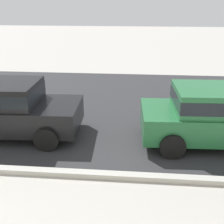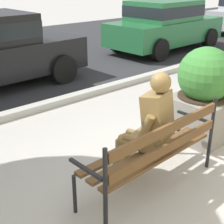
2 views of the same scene
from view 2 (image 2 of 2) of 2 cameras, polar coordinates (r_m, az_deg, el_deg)
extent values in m
plane|color=#ADA8A0|center=(4.03, 7.98, -11.74)|extent=(80.00, 80.00, 0.00)
cube|color=#B2AFA8|center=(6.05, -13.06, 0.81)|extent=(60.00, 0.20, 0.12)
cube|color=brown|center=(3.58, 8.43, -8.08)|extent=(1.70, 0.17, 0.04)
cube|color=brown|center=(3.68, 6.23, -7.06)|extent=(1.70, 0.17, 0.04)
cube|color=brown|center=(3.78, 4.16, -6.09)|extent=(1.70, 0.17, 0.04)
cube|color=brown|center=(3.45, 9.76, -6.20)|extent=(1.70, 0.09, 0.11)
cube|color=brown|center=(3.35, 10.01, -2.91)|extent=(1.70, 0.09, 0.11)
cylinder|color=black|center=(3.42, -6.60, -14.18)|extent=(0.04, 0.04, 0.45)
cylinder|color=black|center=(2.98, -1.17, -14.43)|extent=(0.04, 0.04, 0.95)
cube|color=black|center=(3.06, -4.64, -9.99)|extent=(0.05, 0.48, 0.03)
cylinder|color=black|center=(4.51, 11.54, -4.66)|extent=(0.04, 0.04, 0.45)
cylinder|color=black|center=(4.19, 17.01, -3.70)|extent=(0.04, 0.04, 0.95)
cube|color=black|center=(4.25, 14.13, -0.81)|extent=(0.05, 0.48, 0.03)
cube|color=olive|center=(3.71, 6.38, -4.89)|extent=(0.41, 0.40, 0.16)
cube|color=olive|center=(3.53, 8.06, -0.69)|extent=(0.43, 0.38, 0.55)
sphere|color=olive|center=(3.39, 8.56, 5.16)|extent=(0.22, 0.22, 0.22)
cylinder|color=olive|center=(3.38, 6.10, -2.65)|extent=(0.14, 0.20, 0.29)
cylinder|color=olive|center=(3.50, 3.87, -4.69)|extent=(0.15, 0.28, 0.10)
cylinder|color=olive|center=(3.74, 9.18, -0.18)|extent=(0.14, 0.20, 0.29)
cylinder|color=olive|center=(3.87, 7.20, -2.00)|extent=(0.15, 0.28, 0.10)
cylinder|color=olive|center=(3.71, 3.79, -5.45)|extent=(0.22, 0.39, 0.14)
cylinder|color=olive|center=(3.92, 1.37, -8.25)|extent=(0.11, 0.11, 0.50)
cube|color=olive|center=(4.06, 0.61, -10.60)|extent=(0.17, 0.26, 0.07)
cylinder|color=olive|center=(3.85, 5.10, -4.37)|extent=(0.22, 0.39, 0.14)
cylinder|color=olive|center=(4.06, 2.71, -7.13)|extent=(0.11, 0.11, 0.50)
cube|color=olive|center=(4.19, 1.94, -9.45)|extent=(0.17, 0.26, 0.07)
cube|color=olive|center=(4.28, 2.39, -8.00)|extent=(0.32, 0.25, 0.16)
cube|color=gray|center=(5.03, 15.35, -0.88)|extent=(0.82, 0.82, 0.64)
cylinder|color=#38281C|center=(4.91, 15.76, 2.68)|extent=(0.74, 0.74, 0.03)
sphere|color=#387A33|center=(4.81, 16.17, 6.29)|extent=(0.80, 0.80, 0.80)
cylinder|color=black|center=(8.86, -15.06, 9.42)|extent=(0.65, 0.24, 0.64)
cylinder|color=black|center=(7.45, -8.59, 7.46)|extent=(0.65, 0.24, 0.64)
cube|color=#236638|center=(10.94, 9.41, 13.90)|extent=(4.16, 1.84, 0.70)
cube|color=#236638|center=(10.74, 9.12, 17.26)|extent=(2.19, 1.64, 0.60)
cube|color=black|center=(10.74, 9.12, 17.26)|extent=(2.20, 1.66, 0.33)
cylinder|color=black|center=(12.54, 10.02, 13.66)|extent=(0.65, 0.24, 0.64)
cylinder|color=black|center=(11.61, 16.84, 12.32)|extent=(0.65, 0.24, 0.64)
cylinder|color=black|center=(10.56, 1.02, 12.28)|extent=(0.65, 0.24, 0.64)
cylinder|color=black|center=(9.44, 8.37, 10.76)|extent=(0.65, 0.24, 0.64)
cylinder|color=black|center=(14.72, 17.36, 14.34)|extent=(0.65, 0.24, 0.64)
camera|label=1|loc=(6.24, 55.24, 26.88)|focal=43.80mm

